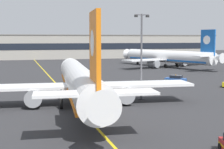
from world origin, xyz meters
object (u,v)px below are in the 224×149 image
Objects in this scene: service_car_nearest at (176,79)px; safety_cone_by_nose_gear at (64,87)px; apron_lamp_post at (141,55)px; airliner_background at (167,57)px; airliner_foreground at (80,81)px.

safety_cone_by_nose_gear is (-23.09, -1.00, -0.51)m from service_car_nearest.
airliner_background is at bearing 61.57° from apron_lamp_post.
airliner_foreground is 29.14m from service_car_nearest.
service_car_nearest is (-14.30, -35.47, -2.60)m from airliner_background.
airliner_background is at bearing 44.28° from safety_cone_by_nose_gear.
safety_cone_by_nose_gear is (-9.82, 14.45, -6.45)m from apron_lamp_post.
airliner_background is 52.33m from safety_cone_by_nose_gear.
safety_cone_by_nose_gear is (-0.07, 16.68, -3.11)m from airliner_foreground.
airliner_foreground is 10.55m from apron_lamp_post.
airliner_foreground reaches higher than safety_cone_by_nose_gear.
safety_cone_by_nose_gear is (-37.39, -36.47, -3.11)m from airliner_background.
airliner_background is 38.33m from service_car_nearest.
safety_cone_by_nose_gear is at bearing -177.53° from service_car_nearest.
apron_lamp_post is at bearing 12.85° from airliner_foreground.
service_car_nearest is at bearing 37.52° from airliner_foreground.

